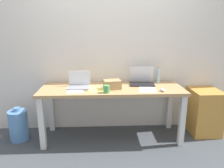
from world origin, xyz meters
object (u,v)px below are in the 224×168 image
at_px(laptop_right, 142,81).
at_px(computer_mouse, 163,90).
at_px(laptop_left, 79,84).
at_px(desk, 112,95).
at_px(cardboard_box, 112,84).
at_px(water_cooler_jug, 19,125).
at_px(coffee_mug, 107,89).
at_px(beer_bottle, 158,76).
at_px(filing_cabinet, 204,111).

bearing_deg(laptop_right, computer_mouse, -60.42).
bearing_deg(laptop_left, laptop_right, 8.80).
relative_size(laptop_right, computer_mouse, 3.62).
xyz_separation_m(desk, cardboard_box, (0.00, -0.06, 0.16)).
distance_m(computer_mouse, cardboard_box, 0.66).
bearing_deg(laptop_right, water_cooler_jug, -174.37).
xyz_separation_m(laptop_right, water_cooler_jug, (-1.73, -0.17, -0.58)).
bearing_deg(cardboard_box, desk, 91.29).
relative_size(computer_mouse, coffee_mug, 1.05).
bearing_deg(cardboard_box, beer_bottle, 21.31).
xyz_separation_m(desk, coffee_mug, (-0.08, -0.23, 0.15)).
distance_m(laptop_right, coffee_mug, 0.65).
bearing_deg(beer_bottle, filing_cabinet, -9.21).
relative_size(laptop_left, water_cooler_jug, 0.62).
xyz_separation_m(desk, laptop_left, (-0.45, 0.02, 0.15)).
distance_m(computer_mouse, filing_cabinet, 0.89).
bearing_deg(computer_mouse, cardboard_box, 163.81).
bearing_deg(laptop_right, coffee_mug, -142.74).
height_order(laptop_left, laptop_right, laptop_right).
distance_m(beer_bottle, coffee_mug, 0.88).
bearing_deg(desk, computer_mouse, -17.55).
xyz_separation_m(beer_bottle, cardboard_box, (-0.68, -0.26, -0.05)).
bearing_deg(coffee_mug, computer_mouse, 2.29).
xyz_separation_m(beer_bottle, computer_mouse, (-0.04, -0.41, -0.09)).
relative_size(laptop_left, laptop_right, 0.82).
bearing_deg(water_cooler_jug, desk, 0.49).
bearing_deg(water_cooler_jug, coffee_mug, -10.24).
relative_size(desk, laptop_right, 5.31).
bearing_deg(beer_bottle, computer_mouse, -95.63).
xyz_separation_m(computer_mouse, coffee_mug, (-0.72, -0.03, 0.03)).
relative_size(cardboard_box, coffee_mug, 2.31).
bearing_deg(filing_cabinet, laptop_right, 176.22).
distance_m(laptop_right, beer_bottle, 0.26).
xyz_separation_m(computer_mouse, cardboard_box, (-0.64, 0.15, 0.04)).
relative_size(water_cooler_jug, filing_cabinet, 0.73).
height_order(beer_bottle, cardboard_box, beer_bottle).
bearing_deg(filing_cabinet, laptop_left, -177.62).
height_order(computer_mouse, cardboard_box, cardboard_box).
distance_m(laptop_left, water_cooler_jug, 1.02).
height_order(cardboard_box, filing_cabinet, cardboard_box).
bearing_deg(computer_mouse, laptop_right, 116.29).
bearing_deg(desk, filing_cabinet, 4.12).
height_order(laptop_left, cardboard_box, laptop_left).
bearing_deg(filing_cabinet, coffee_mug, -167.13).
relative_size(desk, computer_mouse, 19.25).
distance_m(coffee_mug, water_cooler_jug, 1.36).
relative_size(desk, filing_cabinet, 2.94).
bearing_deg(filing_cabinet, cardboard_box, -173.53).
height_order(cardboard_box, water_cooler_jug, cardboard_box).
height_order(laptop_left, coffee_mug, laptop_left).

